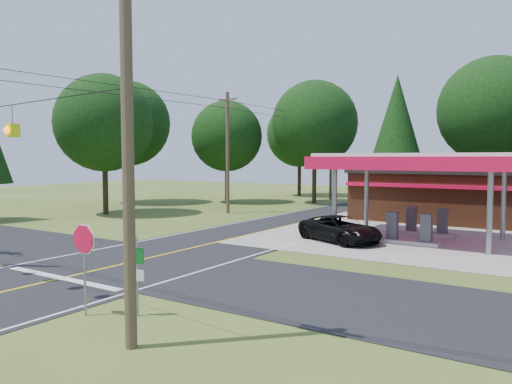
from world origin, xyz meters
The scene contains 13 objects.
ground centered at (0.00, 0.00, 0.00)m, with size 120.00×120.00×0.00m, color #3F5A1F.
main_highway centered at (0.00, 0.00, 0.01)m, with size 8.00×120.00×0.02m, color black.
cross_road centered at (0.00, 0.00, 0.01)m, with size 70.00×7.00×0.02m, color black.
lane_center_yellow centered at (0.00, 0.00, 0.03)m, with size 0.15×110.00×0.00m, color yellow.
gas_canopy centered at (9.00, 13.00, 4.27)m, with size 10.60×7.40×4.88m.
convenience_store centered at (10.00, 22.98, 1.92)m, with size 16.40×7.55×3.80m.
utility_pole_near_right centered at (7.50, -7.00, 5.96)m, with size 1.80×0.30×11.50m.
utility_pole_far_left centered at (-8.00, 18.00, 5.20)m, with size 1.80×0.30×10.00m.
utility_pole_north centered at (-6.50, 35.00, 4.75)m, with size 0.30×0.30×9.50m.
treeline_backdrop centered at (0.82, 24.01, 7.49)m, with size 70.27×51.59×13.30m.
suv_car centered at (5.56, 10.00, 0.71)m, with size 5.09×5.09×1.41m, color black.
octagonal_stop_sign centered at (4.50, -6.01, 2.07)m, with size 0.95×0.09×2.76m.
route_sign_post centered at (5.80, -5.19, 1.40)m, with size 0.46×0.18×2.34m.
Camera 1 is at (16.58, -15.30, 4.66)m, focal length 35.00 mm.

